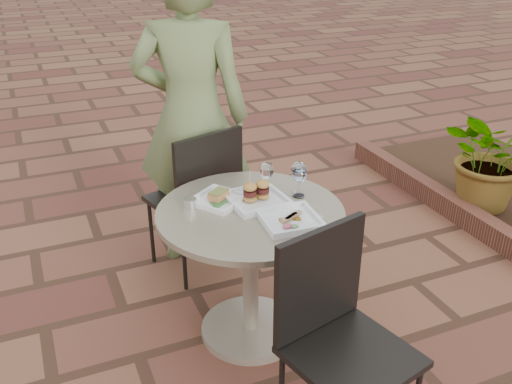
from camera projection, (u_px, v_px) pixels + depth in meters
name	position (u px, v px, depth m)	size (l,w,h in m)	color
ground	(289.00, 316.00, 3.14)	(60.00, 60.00, 0.00)	brown
cafe_table	(250.00, 254.00, 2.81)	(0.90, 0.90, 0.73)	gray
chair_far	(200.00, 191.00, 3.30)	(0.54, 0.54, 0.93)	black
chair_near	(336.00, 324.00, 2.24)	(0.53, 0.53, 0.93)	black
diner	(191.00, 117.00, 3.31)	(0.68, 0.45, 1.86)	#5C6C3B
plate_salmon	(219.00, 199.00, 2.77)	(0.31, 0.31, 0.06)	silver
plate_sliders	(256.00, 196.00, 2.76)	(0.29, 0.29, 0.17)	silver
plate_tuna	(290.00, 219.00, 2.59)	(0.27, 0.27, 0.03)	silver
wine_glass_right	(300.00, 176.00, 2.78)	(0.07, 0.07, 0.16)	white
wine_glass_mid	(267.00, 171.00, 2.81)	(0.07, 0.07, 0.17)	white
wine_glass_far	(298.00, 172.00, 2.79)	(0.08, 0.08, 0.18)	white
steel_ramekin	(190.00, 203.00, 2.72)	(0.06, 0.06, 0.05)	silver
cutlery_set	(304.00, 212.00, 2.68)	(0.10, 0.23, 0.00)	silver
planter_curb	(479.00, 224.00, 3.92)	(0.12, 3.00, 0.15)	brown
potted_plant_a	(492.00, 154.00, 4.04)	(0.72, 0.62, 0.80)	#33662D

